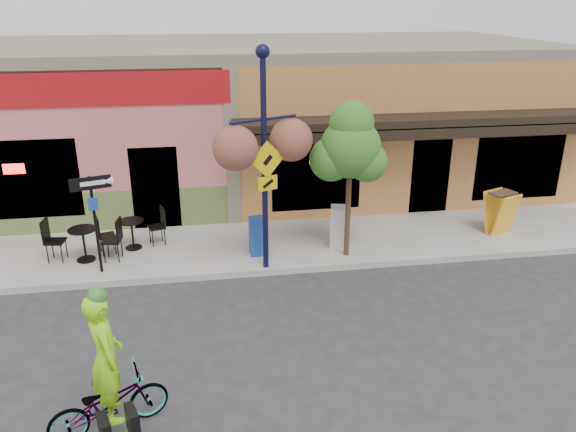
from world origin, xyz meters
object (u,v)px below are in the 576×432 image
at_px(lamp_post, 264,163).
at_px(street_tree, 349,181).
at_px(bicycle, 109,404).
at_px(cyclist_rider, 108,373).
at_px(newspaper_box_blue, 258,236).
at_px(one_way_sign, 96,225).
at_px(building, 255,114).
at_px(newspaper_box_grey, 340,227).

height_order(lamp_post, street_tree, lamp_post).
height_order(bicycle, street_tree, street_tree).
bearing_deg(bicycle, cyclist_rider, -110.27).
bearing_deg(bicycle, street_tree, -64.36).
distance_m(lamp_post, newspaper_box_blue, 2.08).
relative_size(cyclist_rider, newspaper_box_blue, 2.14).
bearing_deg(bicycle, one_way_sign, -10.59).
xyz_separation_m(lamp_post, one_way_sign, (-3.60, 0.32, -1.31)).
bearing_deg(building, bicycle, -106.05).
distance_m(building, cyclist_rider, 11.88).
bearing_deg(bicycle, newspaper_box_grey, -61.27).
bearing_deg(cyclist_rider, street_tree, -64.05).
relative_size(cyclist_rider, one_way_sign, 0.88).
distance_m(building, one_way_sign, 7.76).
distance_m(one_way_sign, street_tree, 5.58).
height_order(one_way_sign, newspaper_box_blue, one_way_sign).
xyz_separation_m(bicycle, newspaper_box_blue, (2.69, 5.23, 0.16)).
bearing_deg(cyclist_rider, building, -36.08).
bearing_deg(street_tree, one_way_sign, -179.92).
relative_size(building, bicycle, 10.77).
distance_m(building, street_tree, 6.67).
height_order(lamp_post, one_way_sign, lamp_post).
distance_m(lamp_post, newspaper_box_grey, 2.82).
bearing_deg(bicycle, building, -36.32).
bearing_deg(newspaper_box_blue, bicycle, -120.99).
distance_m(building, bicycle, 11.96).
xyz_separation_m(lamp_post, newspaper_box_grey, (1.90, 0.85, -1.90)).
xyz_separation_m(newspaper_box_blue, newspaper_box_grey, (1.98, 0.14, 0.05)).
xyz_separation_m(newspaper_box_grey, street_tree, (0.03, -0.52, 1.32)).
bearing_deg(cyclist_rider, one_way_sign, -10.02).
relative_size(lamp_post, newspaper_box_grey, 4.79).
bearing_deg(one_way_sign, newspaper_box_blue, -11.24).
xyz_separation_m(lamp_post, newspaper_box_blue, (-0.08, 0.71, -1.95)).
xyz_separation_m(cyclist_rider, newspaper_box_grey, (4.62, 5.38, -0.31)).
relative_size(cyclist_rider, newspaper_box_grey, 1.93).
xyz_separation_m(one_way_sign, street_tree, (5.53, 0.01, 0.72)).
relative_size(one_way_sign, newspaper_box_grey, 2.19).
xyz_separation_m(building, lamp_post, (-0.50, -6.84, 0.30)).
distance_m(building, lamp_post, 6.86).
bearing_deg(lamp_post, one_way_sign, 151.52).
bearing_deg(cyclist_rider, newspaper_box_grey, -60.96).
relative_size(building, one_way_sign, 8.30).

